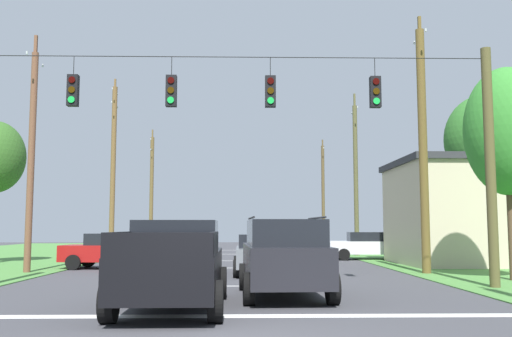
% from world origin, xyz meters
% --- Properties ---
extents(stop_bar_stripe, '(12.96, 0.45, 0.01)m').
position_xyz_m(stop_bar_stripe, '(0.00, 2.45, 0.00)').
color(stop_bar_stripe, white).
rests_on(stop_bar_stripe, ground).
extents(lane_dash_0, '(2.50, 0.15, 0.01)m').
position_xyz_m(lane_dash_0, '(0.00, 8.45, 0.00)').
color(lane_dash_0, white).
rests_on(lane_dash_0, ground).
extents(lane_dash_1, '(2.50, 0.15, 0.01)m').
position_xyz_m(lane_dash_1, '(0.00, 16.31, 0.00)').
color(lane_dash_1, white).
rests_on(lane_dash_1, ground).
extents(lane_dash_2, '(2.50, 0.15, 0.01)m').
position_xyz_m(lane_dash_2, '(0.00, 21.81, 0.00)').
color(lane_dash_2, white).
rests_on(lane_dash_2, ground).
extents(lane_dash_3, '(2.50, 0.15, 0.01)m').
position_xyz_m(lane_dash_3, '(0.00, 29.40, 0.00)').
color(lane_dash_3, white).
rests_on(lane_dash_3, ground).
extents(lane_dash_4, '(2.50, 0.15, 0.01)m').
position_xyz_m(lane_dash_4, '(0.00, 36.08, 0.00)').
color(lane_dash_4, white).
rests_on(lane_dash_4, ground).
extents(overhead_signal_span, '(15.60, 0.31, 7.26)m').
position_xyz_m(overhead_signal_span, '(0.24, 7.63, 4.08)').
color(overhead_signal_span, brown).
rests_on(overhead_signal_span, ground).
extents(pickup_truck, '(2.33, 5.42, 1.95)m').
position_xyz_m(pickup_truck, '(-1.00, 3.52, 0.97)').
color(pickup_truck, black).
rests_on(pickup_truck, ground).
extents(suv_black, '(2.34, 4.86, 2.05)m').
position_xyz_m(suv_black, '(1.60, 5.65, 1.06)').
color(suv_black, black).
rests_on(suv_black, ground).
extents(distant_car_crossing_white, '(4.39, 2.20, 1.52)m').
position_xyz_m(distant_car_crossing_white, '(7.45, 22.74, 0.79)').
color(distant_car_crossing_white, silver).
rests_on(distant_car_crossing_white, ground).
extents(distant_car_oncoming, '(2.04, 4.31, 1.52)m').
position_xyz_m(distant_car_oncoming, '(1.18, 12.79, 0.79)').
color(distant_car_oncoming, slate).
rests_on(distant_car_oncoming, ground).
extents(distant_car_far_parked, '(4.43, 2.30, 1.52)m').
position_xyz_m(distant_car_far_parked, '(-5.12, 16.02, 0.79)').
color(distant_car_far_parked, maroon).
rests_on(distant_car_far_parked, ground).
extents(utility_pole_mid_right, '(0.34, 1.60, 10.23)m').
position_xyz_m(utility_pole_mid_right, '(7.61, 12.89, 4.96)').
color(utility_pole_mid_right, brown).
rests_on(utility_pole_mid_right, ground).
extents(utility_pole_far_right, '(0.29, 1.99, 10.40)m').
position_xyz_m(utility_pole_far_right, '(7.72, 27.12, 5.00)').
color(utility_pole_far_right, brown).
rests_on(utility_pole_far_right, ground).
extents(utility_pole_near_left, '(0.29, 1.64, 9.87)m').
position_xyz_m(utility_pole_near_left, '(7.87, 43.41, 4.80)').
color(utility_pole_near_left, brown).
rests_on(utility_pole_near_left, ground).
extents(utility_pole_far_left, '(0.27, 1.88, 9.62)m').
position_xyz_m(utility_pole_far_left, '(-7.97, 13.71, 4.65)').
color(utility_pole_far_left, brown).
rests_on(utility_pole_far_left, ground).
extents(utility_pole_distant_right, '(0.32, 1.78, 11.42)m').
position_xyz_m(utility_pole_distant_right, '(-7.84, 27.62, 5.68)').
color(utility_pole_distant_right, brown).
rests_on(utility_pole_distant_right, ground).
extents(utility_pole_distant_left, '(0.34, 1.85, 10.53)m').
position_xyz_m(utility_pole_distant_left, '(-7.64, 42.05, 5.13)').
color(utility_pole_distant_left, brown).
rests_on(utility_pole_distant_left, ground).
extents(tree_roadside_far_right, '(2.91, 2.91, 7.29)m').
position_xyz_m(tree_roadside_far_right, '(9.59, 9.88, 5.05)').
color(tree_roadside_far_right, brown).
rests_on(tree_roadside_far_right, ground).
extents(tree_roadside_left, '(3.82, 3.82, 8.48)m').
position_xyz_m(tree_roadside_left, '(12.69, 19.26, 6.19)').
color(tree_roadside_left, brown).
rests_on(tree_roadside_left, ground).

